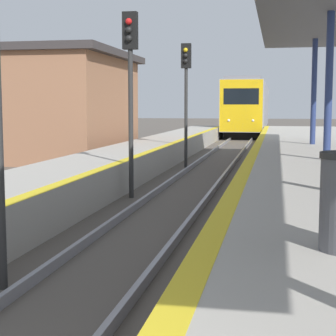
# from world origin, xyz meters

# --- Properties ---
(train) EXTENTS (2.89, 20.57, 4.30)m
(train) POSITION_xyz_m (0.00, 46.42, 2.19)
(train) COLOR black
(train) RESTS_ON ground
(signal_mid) EXTENTS (0.36, 0.31, 4.59)m
(signal_mid) POSITION_xyz_m (-1.23, 12.48, 3.21)
(signal_mid) COLOR #2D2D2D
(signal_mid) RESTS_ON ground
(signal_far) EXTENTS (0.36, 0.31, 4.59)m
(signal_far) POSITION_xyz_m (-0.99, 19.67, 3.21)
(signal_far) COLOR #2D2D2D
(signal_far) RESTS_ON ground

